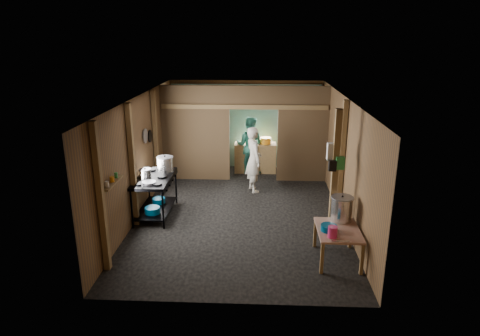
# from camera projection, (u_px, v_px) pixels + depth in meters

# --- Properties ---
(floor) EXTENTS (4.50, 7.00, 0.00)m
(floor) POSITION_uv_depth(u_px,v_px,m) (240.00, 211.00, 9.70)
(floor) COLOR black
(floor) RESTS_ON ground
(ceiling) EXTENTS (4.50, 7.00, 0.00)m
(ceiling) POSITION_uv_depth(u_px,v_px,m) (240.00, 98.00, 8.91)
(ceiling) COLOR #262423
(ceiling) RESTS_ON ground
(wall_back) EXTENTS (4.50, 0.00, 2.60)m
(wall_back) POSITION_uv_depth(u_px,v_px,m) (246.00, 124.00, 12.63)
(wall_back) COLOR brown
(wall_back) RESTS_ON ground
(wall_front) EXTENTS (4.50, 0.00, 2.60)m
(wall_front) POSITION_uv_depth(u_px,v_px,m) (229.00, 225.00, 5.97)
(wall_front) COLOR brown
(wall_front) RESTS_ON ground
(wall_left) EXTENTS (0.00, 7.00, 2.60)m
(wall_left) POSITION_uv_depth(u_px,v_px,m) (140.00, 155.00, 9.40)
(wall_left) COLOR brown
(wall_left) RESTS_ON ground
(wall_right) EXTENTS (0.00, 7.00, 2.60)m
(wall_right) POSITION_uv_depth(u_px,v_px,m) (343.00, 158.00, 9.20)
(wall_right) COLOR brown
(wall_right) RESTS_ON ground
(partition_left) EXTENTS (1.85, 0.10, 2.60)m
(partition_left) POSITION_uv_depth(u_px,v_px,m) (196.00, 134.00, 11.45)
(partition_left) COLOR #453723
(partition_left) RESTS_ON floor
(partition_right) EXTENTS (1.35, 0.10, 2.60)m
(partition_right) POSITION_uv_depth(u_px,v_px,m) (303.00, 135.00, 11.32)
(partition_right) COLOR #453723
(partition_right) RESTS_ON floor
(partition_header) EXTENTS (1.30, 0.10, 0.60)m
(partition_header) POSITION_uv_depth(u_px,v_px,m) (254.00, 97.00, 11.08)
(partition_header) COLOR #453723
(partition_header) RESTS_ON wall_back
(turquoise_panel) EXTENTS (4.40, 0.06, 2.50)m
(turquoise_panel) POSITION_uv_depth(u_px,v_px,m) (246.00, 126.00, 12.59)
(turquoise_panel) COLOR #649A94
(turquoise_panel) RESTS_ON wall_back
(back_counter) EXTENTS (1.20, 0.50, 0.85)m
(back_counter) POSITION_uv_depth(u_px,v_px,m) (255.00, 158.00, 12.36)
(back_counter) COLOR olive
(back_counter) RESTS_ON floor
(wall_clock) EXTENTS (0.20, 0.03, 0.20)m
(wall_clock) POSITION_uv_depth(u_px,v_px,m) (254.00, 105.00, 12.34)
(wall_clock) COLOR silver
(wall_clock) RESTS_ON wall_back
(post_left_a) EXTENTS (0.10, 0.12, 2.60)m
(post_left_a) POSITION_uv_depth(u_px,v_px,m) (101.00, 199.00, 6.93)
(post_left_a) COLOR olive
(post_left_a) RESTS_ON floor
(post_left_b) EXTENTS (0.10, 0.12, 2.60)m
(post_left_b) POSITION_uv_depth(u_px,v_px,m) (133.00, 166.00, 8.64)
(post_left_b) COLOR olive
(post_left_b) RESTS_ON floor
(post_left_c) EXTENTS (0.10, 0.12, 2.60)m
(post_left_c) POSITION_uv_depth(u_px,v_px,m) (156.00, 142.00, 10.54)
(post_left_c) COLOR olive
(post_left_c) RESTS_ON floor
(post_right) EXTENTS (0.10, 0.12, 2.60)m
(post_right) POSITION_uv_depth(u_px,v_px,m) (342.00, 161.00, 9.01)
(post_right) COLOR olive
(post_right) RESTS_ON floor
(post_free) EXTENTS (0.12, 0.12, 2.60)m
(post_free) POSITION_uv_depth(u_px,v_px,m) (335.00, 177.00, 7.98)
(post_free) COLOR olive
(post_free) RESTS_ON floor
(cross_beam) EXTENTS (4.40, 0.12, 0.12)m
(cross_beam) POSITION_uv_depth(u_px,v_px,m) (244.00, 107.00, 11.12)
(cross_beam) COLOR olive
(cross_beam) RESTS_ON wall_left
(pan_lid_big) EXTENTS (0.03, 0.34, 0.34)m
(pan_lid_big) POSITION_uv_depth(u_px,v_px,m) (145.00, 136.00, 9.68)
(pan_lid_big) COLOR gray
(pan_lid_big) RESTS_ON wall_left
(pan_lid_small) EXTENTS (0.03, 0.30, 0.30)m
(pan_lid_small) POSITION_uv_depth(u_px,v_px,m) (150.00, 136.00, 10.09)
(pan_lid_small) COLOR black
(pan_lid_small) RESTS_ON wall_left
(wall_shelf) EXTENTS (0.14, 0.80, 0.03)m
(wall_shelf) POSITION_uv_depth(u_px,v_px,m) (112.00, 183.00, 7.37)
(wall_shelf) COLOR olive
(wall_shelf) RESTS_ON wall_left
(jar_white) EXTENTS (0.07, 0.07, 0.10)m
(jar_white) POSITION_uv_depth(u_px,v_px,m) (107.00, 184.00, 7.11)
(jar_white) COLOR silver
(jar_white) RESTS_ON wall_shelf
(jar_yellow) EXTENTS (0.08, 0.08, 0.10)m
(jar_yellow) POSITION_uv_depth(u_px,v_px,m) (112.00, 179.00, 7.35)
(jar_yellow) COLOR orange
(jar_yellow) RESTS_ON wall_shelf
(jar_green) EXTENTS (0.06, 0.06, 0.10)m
(jar_green) POSITION_uv_depth(u_px,v_px,m) (116.00, 175.00, 7.56)
(jar_green) COLOR green
(jar_green) RESTS_ON wall_shelf
(bag_white) EXTENTS (0.22, 0.15, 0.32)m
(bag_white) POSITION_uv_depth(u_px,v_px,m) (333.00, 151.00, 7.91)
(bag_white) COLOR silver
(bag_white) RESTS_ON post_free
(bag_green) EXTENTS (0.16, 0.12, 0.24)m
(bag_green) POSITION_uv_depth(u_px,v_px,m) (340.00, 163.00, 7.83)
(bag_green) COLOR green
(bag_green) RESTS_ON post_free
(bag_black) EXTENTS (0.14, 0.10, 0.20)m
(bag_black) POSITION_uv_depth(u_px,v_px,m) (332.00, 166.00, 7.83)
(bag_black) COLOR black
(bag_black) RESTS_ON post_free
(gas_range) EXTENTS (0.78, 1.52, 0.90)m
(gas_range) POSITION_uv_depth(u_px,v_px,m) (155.00, 196.00, 9.35)
(gas_range) COLOR black
(gas_range) RESTS_ON floor
(prep_table) EXTENTS (0.74, 1.02, 0.60)m
(prep_table) POSITION_uv_depth(u_px,v_px,m) (337.00, 245.00, 7.51)
(prep_table) COLOR #A96C5C
(prep_table) RESTS_ON floor
(stove_pot_large) EXTENTS (0.42, 0.42, 0.37)m
(stove_pot_large) POSITION_uv_depth(u_px,v_px,m) (165.00, 165.00, 9.53)
(stove_pot_large) COLOR silver
(stove_pot_large) RESTS_ON gas_range
(stove_pot_med) EXTENTS (0.31, 0.31, 0.23)m
(stove_pot_med) POSITION_uv_depth(u_px,v_px,m) (145.00, 174.00, 9.12)
(stove_pot_med) COLOR silver
(stove_pot_med) RESTS_ON gas_range
(frying_pan) EXTENTS (0.44, 0.58, 0.07)m
(frying_pan) POSITION_uv_depth(u_px,v_px,m) (149.00, 183.00, 8.80)
(frying_pan) COLOR gray
(frying_pan) RESTS_ON gas_range
(blue_tub_front) EXTENTS (0.33, 0.33, 0.14)m
(blue_tub_front) POSITION_uv_depth(u_px,v_px,m) (152.00, 210.00, 9.12)
(blue_tub_front) COLOR navy
(blue_tub_front) RESTS_ON gas_range
(blue_tub_back) EXTENTS (0.29, 0.29, 0.12)m
(blue_tub_back) POSITION_uv_depth(u_px,v_px,m) (159.00, 200.00, 9.68)
(blue_tub_back) COLOR navy
(blue_tub_back) RESTS_ON gas_range
(stock_pot) EXTENTS (0.49, 0.49, 0.48)m
(stock_pot) POSITION_uv_depth(u_px,v_px,m) (342.00, 209.00, 7.72)
(stock_pot) COLOR silver
(stock_pot) RESTS_ON prep_table
(wash_basin) EXTENTS (0.36, 0.36, 0.11)m
(wash_basin) POSITION_uv_depth(u_px,v_px,m) (329.00, 228.00, 7.36)
(wash_basin) COLOR navy
(wash_basin) RESTS_ON prep_table
(pink_bucket) EXTENTS (0.21, 0.21, 0.19)m
(pink_bucket) POSITION_uv_depth(u_px,v_px,m) (333.00, 232.00, 7.10)
(pink_bucket) COLOR #CD2767
(pink_bucket) RESTS_ON prep_table
(knife) EXTENTS (0.30, 0.04, 0.01)m
(knife) POSITION_uv_depth(u_px,v_px,m) (341.00, 241.00, 6.98)
(knife) COLOR silver
(knife) RESTS_ON prep_table
(yellow_tub) EXTENTS (0.32, 0.32, 0.18)m
(yellow_tub) POSITION_uv_depth(u_px,v_px,m) (266.00, 141.00, 12.19)
(yellow_tub) COLOR orange
(yellow_tub) RESTS_ON back_counter
(cook) EXTENTS (0.60, 0.72, 1.68)m
(cook) POSITION_uv_depth(u_px,v_px,m) (254.00, 160.00, 10.70)
(cook) COLOR beige
(cook) RESTS_ON floor
(worker_back) EXTENTS (0.91, 0.77, 1.65)m
(worker_back) POSITION_uv_depth(u_px,v_px,m) (250.00, 145.00, 12.14)
(worker_back) COLOR #2F7F6C
(worker_back) RESTS_ON floor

